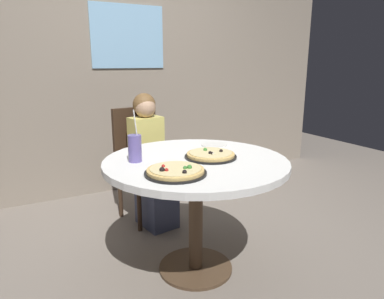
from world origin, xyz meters
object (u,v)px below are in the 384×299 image
soda_cup (135,148)px  plate_small (214,145)px  pizza_cheese (211,155)px  pizza_veggie (176,171)px  chair_wooden (141,157)px  diner_child (152,167)px  dining_table (196,176)px

soda_cup → plate_small: 0.64m
pizza_cheese → pizza_veggie: bearing=-149.6°
chair_wooden → diner_child: 0.19m
dining_table → soda_cup: size_ratio=3.65×
pizza_veggie → plate_small: (0.51, 0.45, -0.01)m
chair_wooden → pizza_veggie: bearing=-100.7°
chair_wooden → pizza_cheese: (0.11, -0.97, 0.24)m
chair_wooden → pizza_veggie: (-0.22, -1.16, 0.24)m
diner_child → soda_cup: bearing=-118.3°
pizza_cheese → plate_small: 0.32m
pizza_veggie → soda_cup: 0.35m
dining_table → diner_child: 0.79m
chair_wooden → diner_child: size_ratio=0.88×
chair_wooden → pizza_cheese: 1.00m
diner_child → soda_cup: size_ratio=3.53×
chair_wooden → plate_small: (0.30, -0.71, 0.22)m
dining_table → chair_wooden: bearing=90.8°
dining_table → diner_child: diner_child is taller
pizza_cheese → soda_cup: bearing=162.8°
dining_table → pizza_cheese: bearing=-5.3°
pizza_veggie → pizza_cheese: pizza_veggie is taller
diner_child → pizza_cheese: size_ratio=3.37×
diner_child → plate_small: 0.65m
chair_wooden → soda_cup: size_ratio=3.10×
pizza_veggie → plate_small: size_ratio=1.84×
dining_table → pizza_cheese: (0.10, -0.01, 0.12)m
dining_table → chair_wooden: size_ratio=1.18×
chair_wooden → pizza_veggie: 1.21m
pizza_cheese → soda_cup: soda_cup is taller
plate_small → dining_table: bearing=-138.5°
chair_wooden → plate_small: chair_wooden is taller
plate_small → pizza_cheese: bearing=-125.3°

